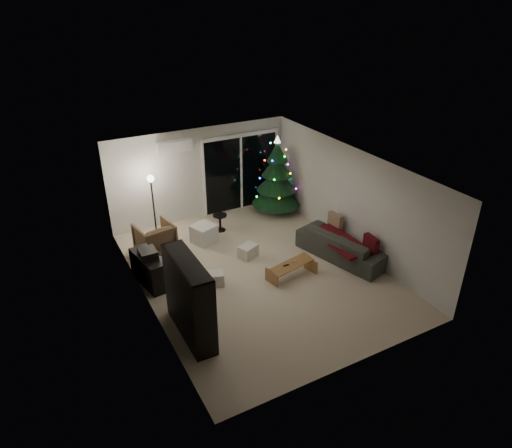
{
  "coord_description": "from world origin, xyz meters",
  "views": [
    {
      "loc": [
        -4.14,
        -7.56,
        5.69
      ],
      "look_at": [
        0.1,
        0.3,
        1.05
      ],
      "focal_mm": 32.0,
      "sensor_mm": 36.0,
      "label": 1
    }
  ],
  "objects_px": {
    "bookshelf": "(179,301)",
    "media_cabinet": "(150,270)",
    "coffee_table": "(292,270)",
    "christmas_tree": "(277,175)",
    "armchair": "(155,238)",
    "sofa": "(343,245)"
  },
  "relations": [
    {
      "from": "bookshelf",
      "to": "media_cabinet",
      "type": "bearing_deg",
      "value": 77.42
    },
    {
      "from": "bookshelf",
      "to": "coffee_table",
      "type": "relative_size",
      "value": 1.44
    },
    {
      "from": "media_cabinet",
      "to": "christmas_tree",
      "type": "xyz_separation_m",
      "value": [
        4.19,
        1.79,
        0.77
      ]
    },
    {
      "from": "coffee_table",
      "to": "christmas_tree",
      "type": "relative_size",
      "value": 0.49
    },
    {
      "from": "media_cabinet",
      "to": "bookshelf",
      "type": "bearing_deg",
      "value": -99.45
    },
    {
      "from": "armchair",
      "to": "sofa",
      "type": "height_order",
      "value": "armchair"
    },
    {
      "from": "media_cabinet",
      "to": "sofa",
      "type": "relative_size",
      "value": 0.49
    },
    {
      "from": "armchair",
      "to": "sofa",
      "type": "distance_m",
      "value": 4.46
    },
    {
      "from": "christmas_tree",
      "to": "armchair",
      "type": "bearing_deg",
      "value": -171.32
    },
    {
      "from": "coffee_table",
      "to": "christmas_tree",
      "type": "height_order",
      "value": "christmas_tree"
    },
    {
      "from": "bookshelf",
      "to": "sofa",
      "type": "bearing_deg",
      "value": -1.74
    },
    {
      "from": "bookshelf",
      "to": "media_cabinet",
      "type": "height_order",
      "value": "bookshelf"
    },
    {
      "from": "bookshelf",
      "to": "coffee_table",
      "type": "bearing_deg",
      "value": 0.91
    },
    {
      "from": "media_cabinet",
      "to": "sofa",
      "type": "height_order",
      "value": "media_cabinet"
    },
    {
      "from": "christmas_tree",
      "to": "coffee_table",
      "type": "bearing_deg",
      "value": -114.73
    },
    {
      "from": "sofa",
      "to": "armchair",
      "type": "bearing_deg",
      "value": 43.57
    },
    {
      "from": "armchair",
      "to": "coffee_table",
      "type": "height_order",
      "value": "armchair"
    },
    {
      "from": "sofa",
      "to": "coffee_table",
      "type": "bearing_deg",
      "value": 80.67
    },
    {
      "from": "bookshelf",
      "to": "coffee_table",
      "type": "distance_m",
      "value": 2.94
    },
    {
      "from": "media_cabinet",
      "to": "christmas_tree",
      "type": "bearing_deg",
      "value": 13.63
    },
    {
      "from": "bookshelf",
      "to": "armchair",
      "type": "height_order",
      "value": "bookshelf"
    },
    {
      "from": "media_cabinet",
      "to": "sofa",
      "type": "xyz_separation_m",
      "value": [
        4.3,
        -1.09,
        -0.02
      ]
    }
  ]
}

